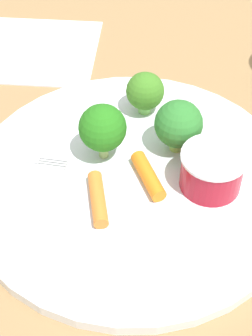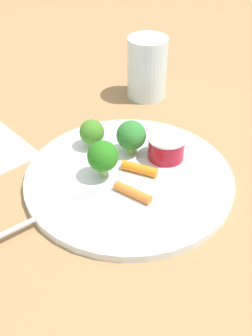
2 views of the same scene
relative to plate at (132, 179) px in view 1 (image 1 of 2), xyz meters
The scene contains 9 objects.
ground_plane 0.01m from the plate, ahead, with size 2.40×2.40×0.00m, color olive.
plate is the anchor object (origin of this frame).
sauce_cup 0.08m from the plate, 17.76° to the left, with size 0.06×0.06×0.04m.
broccoli_floret_0 0.07m from the plate, 66.59° to the left, with size 0.05×0.05×0.06m.
broccoli_floret_1 0.06m from the plate, 164.12° to the left, with size 0.05×0.05×0.06m.
broccoli_floret_2 0.10m from the plate, 108.74° to the left, with size 0.04×0.04×0.05m.
carrot_stick_0 0.02m from the plate, ahead, with size 0.01×0.01×0.06m, color orange.
carrot_stick_1 0.05m from the plate, 103.54° to the right, with size 0.01×0.01×0.06m, color orange.
napkin 0.26m from the plate, 146.43° to the left, with size 0.17×0.15×0.00m, color white.
Camera 1 is at (0.15, -0.30, 0.37)m, focal length 54.84 mm.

